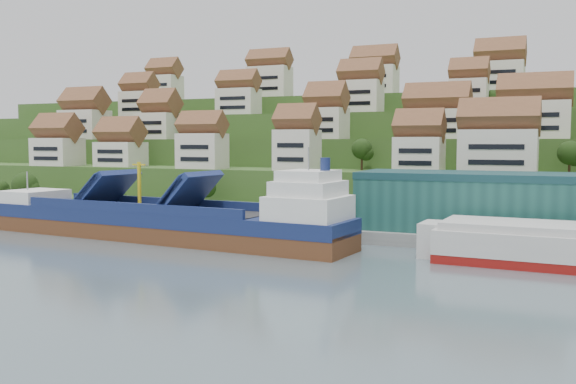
% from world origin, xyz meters
% --- Properties ---
extents(ground, '(300.00, 300.00, 0.00)m').
position_xyz_m(ground, '(0.00, 0.00, 0.00)').
color(ground, slate).
rests_on(ground, ground).
extents(quay, '(180.00, 14.00, 2.20)m').
position_xyz_m(quay, '(20.00, 15.00, 1.10)').
color(quay, gray).
rests_on(quay, ground).
extents(pebble_beach, '(45.00, 20.00, 1.00)m').
position_xyz_m(pebble_beach, '(-58.00, 12.00, 0.50)').
color(pebble_beach, gray).
rests_on(pebble_beach, ground).
extents(hillside, '(260.00, 128.00, 31.00)m').
position_xyz_m(hillside, '(0.00, 103.55, 10.66)').
color(hillside, '#2D4C1E').
rests_on(hillside, ground).
extents(hillside_village, '(157.74, 62.68, 29.68)m').
position_xyz_m(hillside_village, '(2.99, 60.80, 24.46)').
color(hillside_village, silver).
rests_on(hillside_village, ground).
extents(hillside_trees, '(141.17, 62.73, 29.55)m').
position_xyz_m(hillside_trees, '(-3.44, 45.05, 16.97)').
color(hillside_trees, '#223E14').
rests_on(hillside_trees, ground).
extents(warehouse, '(60.00, 15.00, 10.00)m').
position_xyz_m(warehouse, '(52.00, 17.00, 7.20)').
color(warehouse, '#1F554E').
rests_on(warehouse, quay).
extents(flagpole, '(1.28, 0.16, 8.00)m').
position_xyz_m(flagpole, '(18.11, 10.00, 6.88)').
color(flagpole, gray).
rests_on(flagpole, quay).
extents(beach_huts, '(14.40, 3.70, 2.20)m').
position_xyz_m(beach_huts, '(-60.00, 10.75, 2.10)').
color(beach_huts, white).
rests_on(beach_huts, pebble_beach).
extents(cargo_ship, '(74.69, 17.51, 16.36)m').
position_xyz_m(cargo_ship, '(-9.35, -0.97, 3.15)').
color(cargo_ship, brown).
rests_on(cargo_ship, ground).
extents(second_ship, '(33.27, 13.54, 9.51)m').
position_xyz_m(second_ship, '(55.39, 0.95, 2.87)').
color(second_ship, maroon).
rests_on(second_ship, ground).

